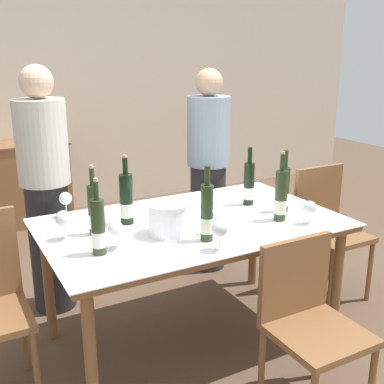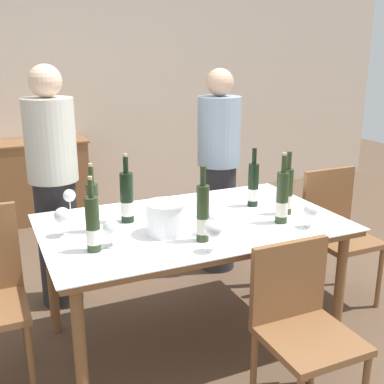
% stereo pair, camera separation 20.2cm
% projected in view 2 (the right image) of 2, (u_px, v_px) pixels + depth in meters
% --- Properties ---
extents(ground_plane, '(12.00, 12.00, 0.00)m').
position_uv_depth(ground_plane, '(192.00, 338.00, 3.01)').
color(ground_plane, brown).
extents(back_wall, '(8.00, 0.10, 2.80)m').
position_uv_depth(back_wall, '(80.00, 81.00, 5.18)').
color(back_wall, beige).
rests_on(back_wall, ground_plane).
extents(sideboard_cabinet, '(1.32, 0.46, 0.84)m').
position_uv_depth(sideboard_cabinet, '(23.00, 182.00, 4.93)').
color(sideboard_cabinet, brown).
rests_on(sideboard_cabinet, ground_plane).
extents(dining_table, '(1.71, 1.04, 0.77)m').
position_uv_depth(dining_table, '(192.00, 233.00, 2.81)').
color(dining_table, brown).
rests_on(dining_table, ground_plane).
extents(ice_bucket, '(0.22, 0.22, 0.18)m').
position_uv_depth(ice_bucket, '(165.00, 217.00, 2.59)').
color(ice_bucket, white).
rests_on(ice_bucket, dining_table).
extents(wine_bottle_0, '(0.07, 0.07, 0.37)m').
position_uv_depth(wine_bottle_0, '(253.00, 186.00, 3.04)').
color(wine_bottle_0, black).
rests_on(wine_bottle_0, dining_table).
extents(wine_bottle_1, '(0.07, 0.07, 0.38)m').
position_uv_depth(wine_bottle_1, '(93.00, 226.00, 2.35)').
color(wine_bottle_1, '#28381E').
rests_on(wine_bottle_1, dining_table).
extents(wine_bottle_2, '(0.06, 0.06, 0.38)m').
position_uv_depth(wine_bottle_2, '(287.00, 192.00, 2.89)').
color(wine_bottle_2, '#28381E').
rests_on(wine_bottle_2, dining_table).
extents(wine_bottle_3, '(0.07, 0.07, 0.40)m').
position_uv_depth(wine_bottle_3, '(203.00, 214.00, 2.47)').
color(wine_bottle_3, '#28381E').
rests_on(wine_bottle_3, dining_table).
extents(wine_bottle_4, '(0.07, 0.07, 0.41)m').
position_uv_depth(wine_bottle_4, '(282.00, 199.00, 2.74)').
color(wine_bottle_4, '#28381E').
rests_on(wine_bottle_4, dining_table).
extents(wine_bottle_5, '(0.08, 0.08, 0.40)m').
position_uv_depth(wine_bottle_5, '(127.00, 199.00, 2.75)').
color(wine_bottle_5, black).
rests_on(wine_bottle_5, dining_table).
extents(wine_bottle_6, '(0.06, 0.06, 0.38)m').
position_uv_depth(wine_bottle_6, '(93.00, 208.00, 2.60)').
color(wine_bottle_6, '#28381E').
rests_on(wine_bottle_6, dining_table).
extents(wine_glass_0, '(0.09, 0.09, 0.16)m').
position_uv_depth(wine_glass_0, '(213.00, 230.00, 2.35)').
color(wine_glass_0, white).
rests_on(wine_glass_0, dining_table).
extents(wine_glass_1, '(0.09, 0.09, 0.14)m').
position_uv_depth(wine_glass_1, '(111.00, 229.00, 2.42)').
color(wine_glass_1, white).
rests_on(wine_glass_1, dining_table).
extents(wine_glass_2, '(0.08, 0.08, 0.15)m').
position_uv_depth(wine_glass_2, '(69.00, 197.00, 2.90)').
color(wine_glass_2, white).
rests_on(wine_glass_2, dining_table).
extents(wine_glass_3, '(0.09, 0.09, 0.15)m').
position_uv_depth(wine_glass_3, '(209.00, 216.00, 2.57)').
color(wine_glass_3, white).
rests_on(wine_glass_3, dining_table).
extents(wine_glass_4, '(0.08, 0.08, 0.14)m').
position_uv_depth(wine_glass_4, '(311.00, 211.00, 2.68)').
color(wine_glass_4, white).
rests_on(wine_glass_4, dining_table).
extents(wine_glass_5, '(0.09, 0.09, 0.16)m').
position_uv_depth(wine_glass_5, '(62.00, 216.00, 2.55)').
color(wine_glass_5, white).
rests_on(wine_glass_5, dining_table).
extents(chair_right_end, '(0.42, 0.42, 0.93)m').
position_uv_depth(chair_right_end, '(336.00, 226.00, 3.39)').
color(chair_right_end, brown).
rests_on(chair_right_end, ground_plane).
extents(chair_near_front, '(0.42, 0.42, 0.85)m').
position_uv_depth(chair_near_front, '(300.00, 319.00, 2.30)').
color(chair_near_front, brown).
rests_on(chair_near_front, ground_plane).
extents(person_host, '(0.33, 0.33, 1.65)m').
position_uv_depth(person_host, '(54.00, 190.00, 3.23)').
color(person_host, '#262628').
rests_on(person_host, ground_plane).
extents(person_guest_left, '(0.33, 0.33, 1.60)m').
position_uv_depth(person_guest_left, '(218.00, 173.00, 3.78)').
color(person_guest_left, '#2D2D33').
rests_on(person_guest_left, ground_plane).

